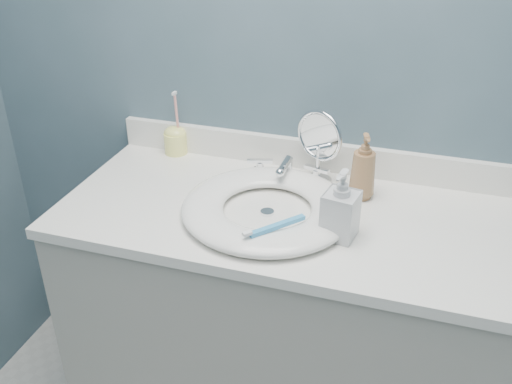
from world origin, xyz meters
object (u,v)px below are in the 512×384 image
at_px(soap_bottle_amber, 363,167).
at_px(soap_bottle_clear, 341,205).
at_px(makeup_mirror, 319,144).
at_px(toothbrush_holder, 175,139).

bearing_deg(soap_bottle_amber, soap_bottle_clear, -112.78).
distance_m(soap_bottle_amber, soap_bottle_clear, 0.21).
xyz_separation_m(makeup_mirror, soap_bottle_amber, (0.13, -0.05, -0.03)).
height_order(soap_bottle_amber, soap_bottle_clear, soap_bottle_amber).
height_order(makeup_mirror, toothbrush_holder, makeup_mirror).
bearing_deg(makeup_mirror, toothbrush_holder, -163.13).
relative_size(soap_bottle_amber, toothbrush_holder, 0.90).
xyz_separation_m(soap_bottle_amber, soap_bottle_clear, (-0.02, -0.21, -0.00)).
distance_m(soap_bottle_amber, toothbrush_holder, 0.61).
bearing_deg(toothbrush_holder, soap_bottle_clear, -28.59).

